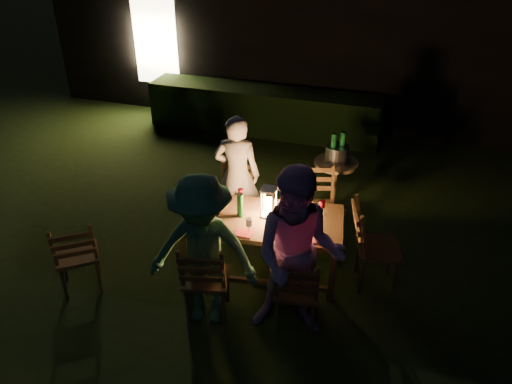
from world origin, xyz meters
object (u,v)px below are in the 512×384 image
(chair_far_right, at_px, (316,218))
(side_table, at_px, (336,168))
(chair_near_right, at_px, (296,302))
(chair_end, at_px, (375,260))
(bottle_bucket_b, at_px, (342,150))
(chair_far_left, at_px, (237,212))
(person_opp_right, at_px, (298,256))
(chair_near_left, at_px, (207,291))
(bottle_bucket_a, at_px, (333,151))
(chair_spare, at_px, (80,267))
(lantern, at_px, (268,204))
(ice_bucket, at_px, (337,154))
(person_opp_left, at_px, (203,252))
(person_house_side, at_px, (237,175))
(bottle_table, at_px, (240,205))
(dining_table, at_px, (263,224))

(chair_far_right, height_order, side_table, chair_far_right)
(chair_near_right, bearing_deg, chair_end, 43.98)
(chair_near_right, xyz_separation_m, bottle_bucket_b, (0.02, 2.22, 0.65))
(chair_far_left, distance_m, person_opp_right, 1.93)
(chair_near_left, xyz_separation_m, bottle_bucket_a, (0.81, 2.27, 0.63))
(chair_spare, distance_m, lantern, 2.13)
(chair_end, bearing_deg, bottle_bucket_a, -164.92)
(bottle_bucket_b, bearing_deg, chair_far_left, -144.07)
(chair_spare, relative_size, bottle_bucket_b, 3.01)
(ice_bucket, distance_m, bottle_bucket_b, 0.08)
(person_opp_left, bearing_deg, bottle_bucket_b, 60.82)
(chair_spare, bearing_deg, bottle_bucket_a, 8.87)
(chair_near_left, xyz_separation_m, person_opp_left, (0.01, -0.05, 0.52))
(chair_far_right, height_order, person_house_side, person_house_side)
(person_opp_right, xyz_separation_m, bottle_table, (-0.81, 0.71, -0.03))
(chair_spare, bearing_deg, bottle_bucket_b, 8.59)
(chair_near_right, height_order, ice_bucket, ice_bucket)
(person_house_side, relative_size, person_opp_left, 0.95)
(lantern, xyz_separation_m, bottle_bucket_b, (0.54, 1.46, 0.06))
(chair_near_right, relative_size, bottle_bucket_b, 2.94)
(chair_far_left, bearing_deg, dining_table, 113.95)
(chair_near_right, relative_size, bottle_bucket_a, 2.94)
(person_opp_right, relative_size, bottle_bucket_a, 5.54)
(person_opp_right, height_order, lantern, person_opp_right)
(side_table, height_order, bottle_bucket_a, bottle_bucket_a)
(chair_far_right, relative_size, bottle_table, 3.35)
(bottle_bucket_b, bearing_deg, dining_table, -110.92)
(lantern, height_order, bottle_table, lantern)
(chair_near_left, relative_size, chair_near_right, 1.05)
(chair_far_right, distance_m, side_table, 0.76)
(chair_near_left, xyz_separation_m, chair_far_left, (-0.23, 1.52, -0.03))
(lantern, height_order, bottle_bucket_b, bottle_bucket_b)
(person_opp_left, xyz_separation_m, bottle_table, (0.08, 0.84, 0.04))
(chair_near_left, height_order, chair_spare, chair_near_left)
(person_opp_right, height_order, bottle_bucket_a, person_opp_right)
(chair_spare, bearing_deg, chair_far_left, 15.42)
(person_opp_left, height_order, bottle_table, person_opp_left)
(chair_far_right, bearing_deg, ice_bucket, -114.19)
(chair_near_left, distance_m, lantern, 1.12)
(bottle_bucket_a, bearing_deg, chair_far_left, -144.35)
(bottle_bucket_b, bearing_deg, person_house_side, -145.93)
(person_opp_right, height_order, bottle_bucket_b, person_opp_right)
(chair_near_right, relative_size, person_opp_right, 0.53)
(chair_spare, bearing_deg, chair_near_left, -34.57)
(lantern, xyz_separation_m, ice_bucket, (0.49, 1.42, 0.01))
(person_opp_left, distance_m, bottle_table, 0.85)
(chair_end, xyz_separation_m, person_opp_right, (-0.65, -0.92, 0.57))
(chair_far_right, xyz_separation_m, person_house_side, (-0.99, -0.10, 0.49))
(person_house_side, distance_m, lantern, 0.92)
(person_house_side, bearing_deg, person_opp_right, 118.76)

